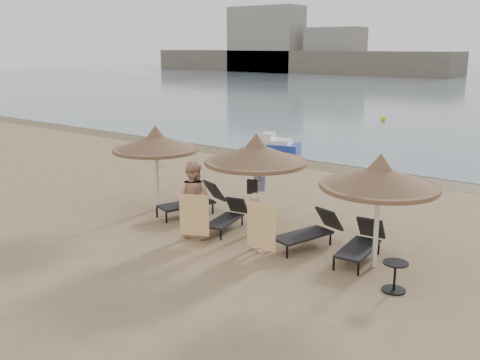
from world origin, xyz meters
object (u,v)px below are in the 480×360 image
object	(u,v)px
lounger_near_left	(228,216)
side_table	(395,277)
lounger_far_left	(195,200)
person_left	(193,193)
palapa_center	(256,154)
lounger_near_right	(311,231)
palapa_left	(156,143)
pedal_boat	(275,147)
palapa_right	(380,177)
person_right	(255,218)
lounger_far_right	(362,243)

from	to	relation	value
lounger_near_left	side_table	distance (m)	5.24
lounger_far_left	side_table	bearing A→B (deg)	6.59
lounger_far_left	person_left	xyz separation A→B (m)	(1.28, -1.51, 0.78)
palapa_center	lounger_far_left	xyz separation A→B (m)	(-2.41, 0.26, -1.75)
side_table	lounger_near_right	bearing A→B (deg)	155.00
lounger_near_left	person_left	size ratio (longest dim) A/B	0.75
lounger_near_right	side_table	size ratio (longest dim) A/B	3.25
palapa_left	pedal_boat	world-z (taller)	palapa_left
palapa_center	palapa_right	distance (m)	3.50
lounger_near_left	pedal_boat	world-z (taller)	pedal_boat
side_table	lounger_near_left	bearing A→B (deg)	168.71
lounger_far_left	lounger_near_right	xyz separation A→B (m)	(4.08, -0.22, -0.02)
palapa_left	lounger_far_left	size ratio (longest dim) A/B	1.22
palapa_right	person_right	world-z (taller)	palapa_right
lounger_near_left	lounger_far_right	xyz separation A→B (m)	(3.86, 0.22, 0.04)
palapa_left	person_right	world-z (taller)	palapa_left
lounger_far_right	side_table	xyz separation A→B (m)	(1.29, -1.24, -0.09)
palapa_right	lounger_far_right	bearing A→B (deg)	146.74
palapa_right	lounger_near_right	xyz separation A→B (m)	(-1.83, 0.29, -1.71)
lounger_far_left	lounger_near_left	bearing A→B (deg)	3.65
lounger_far_left	person_right	bearing A→B (deg)	-4.65
palapa_left	pedal_boat	bearing A→B (deg)	100.83
person_left	palapa_right	bearing A→B (deg)	175.02
palapa_right	side_table	xyz separation A→B (m)	(0.84, -0.95, -1.80)
side_table	person_right	bearing A→B (deg)	178.76
palapa_center	lounger_near_left	xyz separation A→B (m)	(-0.81, -0.17, -1.82)
palapa_left	palapa_center	world-z (taller)	palapa_center
lounger_near_right	lounger_far_right	xyz separation A→B (m)	(1.38, 0.00, -0.01)
pedal_boat	side_table	bearing A→B (deg)	-65.87
lounger_far_right	person_left	bearing A→B (deg)	-168.19
lounger_near_left	pedal_boat	xyz separation A→B (m)	(-4.60, 9.42, 0.03)
palapa_center	lounger_near_right	xyz separation A→B (m)	(1.67, 0.05, -1.77)
palapa_right	lounger_far_left	bearing A→B (deg)	175.09
palapa_right	lounger_near_left	bearing A→B (deg)	179.02
person_left	lounger_near_right	bearing A→B (deg)	-172.41
side_table	pedal_boat	world-z (taller)	pedal_boat
palapa_left	side_table	xyz separation A→B (m)	(7.96, -1.13, -1.78)
lounger_near_right	person_left	xyz separation A→B (m)	(-2.80, -1.29, 0.80)
person_right	lounger_near_right	bearing A→B (deg)	-113.49
lounger_near_left	palapa_right	bearing A→B (deg)	-12.17
palapa_center	lounger_near_left	bearing A→B (deg)	-168.17
lounger_near_left	side_table	world-z (taller)	lounger_near_left
lounger_near_right	side_table	xyz separation A→B (m)	(2.67, -1.24, -0.10)
lounger_far_left	lounger_near_left	xyz separation A→B (m)	(1.60, -0.43, -0.07)
palapa_left	person_right	size ratio (longest dim) A/B	1.52
lounger_far_left	person_right	xyz separation A→B (m)	(3.19, -1.38, 0.45)
lounger_far_left	lounger_near_left	size ratio (longest dim) A/B	1.21
lounger_near_left	lounger_near_right	world-z (taller)	lounger_near_right
lounger_far_left	person_right	distance (m)	3.50
lounger_near_right	lounger_far_right	world-z (taller)	lounger_near_right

